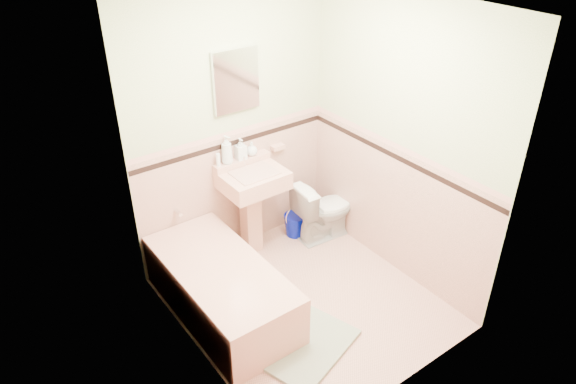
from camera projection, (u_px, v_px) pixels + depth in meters
floor at (305, 302)px, 4.67m from camera, size 2.20×2.20×0.00m
ceiling at (311, 6)px, 3.39m from camera, size 2.20×2.20×0.00m
wall_back at (232, 129)px, 4.79m from camera, size 2.50×0.00×2.50m
wall_front at (418, 248)px, 3.27m from camera, size 2.50×0.00×2.50m
wall_left at (188, 221)px, 3.52m from camera, size 0.00×2.50×2.50m
wall_right at (400, 143)px, 4.54m from camera, size 0.00×2.50×2.50m
wainscot_back at (236, 192)px, 5.12m from camera, size 2.00×0.00×2.00m
wainscot_front at (405, 324)px, 3.61m from camera, size 2.00×0.00×2.00m
wainscot_left at (198, 295)px, 3.86m from camera, size 0.00×2.20×2.20m
wainscot_right at (392, 208)px, 4.87m from camera, size 0.00×2.20×2.20m
accent_back at (234, 143)px, 4.85m from camera, size 2.00×0.00×2.00m
accent_front at (414, 263)px, 3.35m from camera, size 2.00×0.00×2.00m
accent_left at (193, 236)px, 3.60m from camera, size 0.00×2.20×2.20m
accent_right at (397, 157)px, 4.60m from camera, size 0.00×2.20×2.20m
cap_back at (233, 133)px, 4.80m from camera, size 2.00×0.00×2.00m
cap_front at (416, 251)px, 3.30m from camera, size 2.00×0.00×2.00m
cap_left at (191, 224)px, 3.55m from camera, size 0.00×2.20×2.20m
cap_right at (398, 147)px, 4.55m from camera, size 0.00×2.20×2.20m
bathtub at (222, 290)px, 4.47m from camera, size 0.70×1.50×0.45m
tub_faucet at (178, 212)px, 4.76m from camera, size 0.04×0.12×0.04m
sink at (254, 214)px, 5.06m from camera, size 0.57×0.48×0.90m
sink_faucet at (244, 161)px, 4.90m from camera, size 0.02×0.02×0.10m
medicine_cabinet at (236, 80)px, 4.57m from camera, size 0.44×0.04×0.55m
soap_dish at (278, 147)px, 5.16m from camera, size 0.13×0.08×0.04m
soap_bottle_left at (227, 150)px, 4.78m from camera, size 0.13×0.13×0.27m
soap_bottle_mid at (240, 149)px, 4.87m from camera, size 0.10×0.10×0.20m
soap_bottle_right at (252, 149)px, 4.95m from camera, size 0.13×0.13×0.13m
tube at (218, 160)px, 4.77m from camera, size 0.04×0.04×0.12m
toilet at (324, 210)px, 5.36m from camera, size 0.65×0.40×0.64m
bucket at (295, 225)px, 5.49m from camera, size 0.28×0.28×0.23m
bath_mat at (308, 347)px, 4.21m from camera, size 0.90×0.73×0.03m
shoe at (283, 344)px, 4.17m from camera, size 0.16×0.10×0.06m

